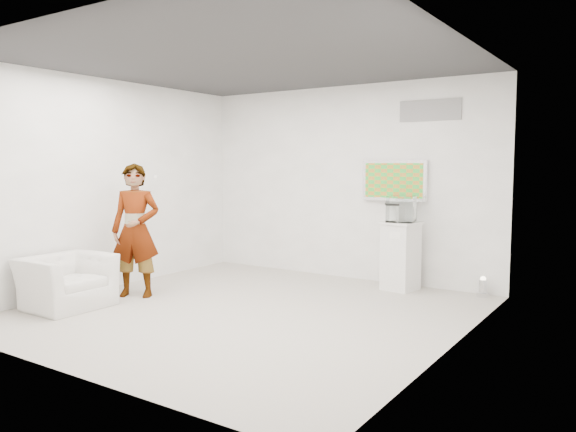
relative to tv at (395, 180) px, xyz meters
The scene contains 10 objects.
room 2.59m from the tv, 109.13° to the right, with size 5.01×5.01×3.00m.
tv is the anchor object (origin of this frame).
logo_decal 1.12m from the tv, ahead, with size 0.90×0.02×0.30m, color gray.
person 3.77m from the tv, 134.07° to the right, with size 0.66×0.43×1.80m, color silver.
armchair 4.73m from the tv, 128.79° to the right, with size 1.00×0.87×0.65m, color silver.
pedestal 1.14m from the tv, 52.25° to the right, with size 0.47×0.47×0.97m, color silver.
floor_uplight 1.96m from the tv, ahead, with size 0.17×0.17×0.26m, color silver.
vitrine 0.56m from the tv, 52.25° to the right, with size 0.37×0.37×0.37m, color silver.
console 0.61m from the tv, 52.25° to the right, with size 0.05×0.16×0.22m, color silver.
wii_remote 3.43m from the tv, 135.15° to the right, with size 0.03×0.13×0.03m, color silver.
Camera 1 is at (4.12, -5.33, 1.79)m, focal length 35.00 mm.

